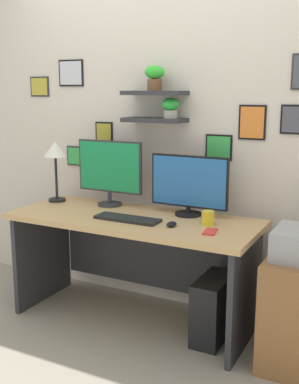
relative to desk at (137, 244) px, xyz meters
The scene contains 11 objects.
ground_plane 0.55m from the desk, 90.00° to the right, with size 8.00×8.00×0.00m, color gray.
back_wall_assembly 0.90m from the desk, 89.95° to the left, with size 4.40×0.24×2.70m.
desk is the anchor object (origin of this frame).
monitor_left 0.59m from the desk, 152.76° to the left, with size 0.52×0.18×0.48m.
monitor_right 0.55m from the desk, 27.25° to the left, with size 0.55×0.18×0.41m.
keyboard 0.27m from the desk, 85.17° to the right, with size 0.44×0.14×0.02m, color black.
computer_mouse 0.43m from the desk, 24.73° to the right, with size 0.06×0.09×0.03m, color black.
desk_lamp 0.94m from the desk, behind, with size 0.18×0.18×0.46m.
cell_phone 0.65m from the desk, 15.52° to the right, with size 0.07×0.14×0.01m, color red.
coffee_mug 0.58m from the desk, ahead, with size 0.08×0.08×0.09m, color yellow.
computer_tower_right 0.67m from the desk, ahead, with size 0.18×0.40×0.41m, color black.
Camera 1 is at (1.55, -2.75, 1.59)m, focal length 45.47 mm.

